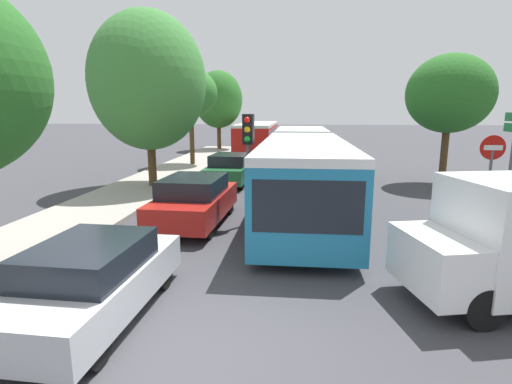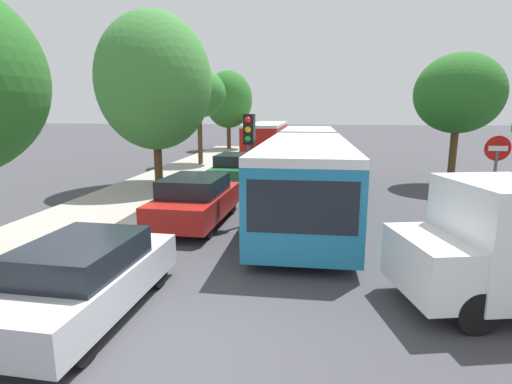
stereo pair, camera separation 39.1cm
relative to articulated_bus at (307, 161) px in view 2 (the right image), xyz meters
name	(u,v)px [view 2 (the right image)]	position (x,y,z in m)	size (l,w,h in m)	color
ground_plane	(189,349)	(-1.60, -11.26, -1.48)	(200.00, 200.00, 0.00)	#3D3D42
kerb_strip_left	(162,180)	(-7.29, 2.65, -1.41)	(3.20, 37.82, 0.14)	#9E998E
articulated_bus	(307,161)	(0.00, 0.00, 0.00)	(2.64, 17.25, 2.56)	teal
city_bus_rear	(267,136)	(-3.42, 16.56, -0.03)	(2.64, 11.67, 2.51)	red
queued_car_silver	(86,278)	(-3.63, -10.52, -0.78)	(1.84, 4.04, 1.38)	#B7BABF
queued_car_red	(196,200)	(-3.38, -4.66, -0.71)	(2.02, 4.42, 1.51)	#B21E19
queued_car_green	(236,169)	(-3.41, 2.36, -0.74)	(1.95, 4.28, 1.46)	#236638
traffic_light	(249,145)	(-1.70, -4.56, 1.02)	(0.35, 0.38, 3.40)	#56595E
no_entry_sign	(495,170)	(5.28, -4.56, 0.40)	(0.70, 0.08, 2.82)	#56595E
tree_left_mid	(153,85)	(-6.79, 0.83, 3.12)	(5.04, 5.04, 7.74)	#51381E
tree_left_far	(199,93)	(-6.89, 8.54, 3.08)	(3.36, 3.36, 6.10)	#51381E
tree_left_distant	(228,100)	(-7.19, 19.12, 2.99)	(4.24, 4.24, 6.97)	#51381E
tree_right_mid	(459,94)	(6.73, 3.20, 2.77)	(3.90, 3.90, 6.07)	#51381E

